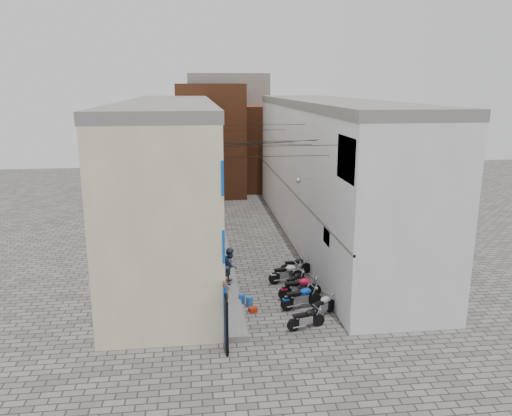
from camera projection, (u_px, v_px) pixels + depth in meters
name	position (u px, v px, depth m)	size (l,w,h in m)	color
ground	(289.00, 339.00, 19.90)	(90.00, 90.00, 0.00)	#54524F
plinth	(220.00, 241.00, 32.15)	(0.90, 26.00, 0.25)	slate
building_left	(171.00, 175.00, 30.70)	(5.10, 27.00, 9.00)	beige
building_right	(329.00, 171.00, 31.94)	(5.94, 26.00, 9.00)	silver
building_far_brick_left	(211.00, 140.00, 45.44)	(6.00, 6.00, 10.00)	brown
building_far_brick_right	(262.00, 148.00, 48.21)	(5.00, 6.00, 8.00)	brown
building_far_concrete	(228.00, 129.00, 51.34)	(8.00, 5.00, 11.00)	slate
far_shopfront	(236.00, 186.00, 43.89)	(2.00, 0.30, 2.40)	black
overhead_wires	(263.00, 140.00, 25.56)	(5.80, 13.02, 1.32)	black
motorcycle_a	(306.00, 318.00, 20.68)	(0.54, 1.72, 0.99)	black
motorcycle_b	(322.00, 305.00, 21.73)	(0.59, 1.88, 1.09)	#99999D
motorcycle_c	(301.00, 296.00, 22.55)	(0.63, 2.00, 1.16)	#0B3FA5
motorcycle_d	(300.00, 287.00, 23.56)	(0.67, 2.12, 1.23)	#AE0C2C
motorcycle_e	(295.00, 280.00, 24.65)	(0.54, 1.70, 0.98)	black
motorcycle_f	(287.00, 272.00, 25.53)	(0.61, 1.93, 1.12)	#B1B1B6
motorcycle_g	(296.00, 265.00, 26.74)	(0.55, 1.74, 1.01)	black
person_a	(226.00, 291.00, 22.14)	(0.52, 0.34, 1.43)	brown
person_b	(230.00, 265.00, 24.83)	(0.88, 0.68, 1.80)	#374153
water_jug_near	(249.00, 302.00, 22.82)	(0.31, 0.31, 0.48)	#235CB3
water_jug_far	(242.00, 299.00, 23.16)	(0.29, 0.29, 0.46)	blue
red_crate	(253.00, 310.00, 22.28)	(0.36, 0.27, 0.23)	#AC240C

